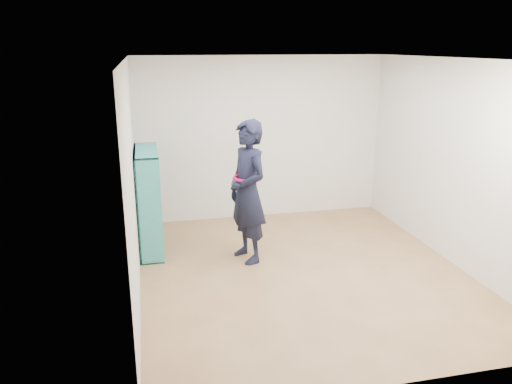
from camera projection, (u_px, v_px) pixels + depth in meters
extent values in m
plane|color=olive|center=(302.00, 272.00, 6.29)|extent=(4.50, 4.50, 0.00)
plane|color=white|center=(309.00, 59.00, 5.55)|extent=(4.50, 4.50, 0.00)
cube|color=silver|center=(132.00, 182.00, 5.49)|extent=(0.02, 4.50, 2.60)
cube|color=silver|center=(455.00, 164.00, 6.34)|extent=(0.02, 4.50, 2.60)
cube|color=silver|center=(261.00, 139.00, 8.02)|extent=(4.00, 0.02, 2.60)
cube|color=silver|center=(397.00, 243.00, 3.81)|extent=(4.00, 0.02, 2.60)
cube|color=teal|center=(150.00, 213.00, 6.31)|extent=(0.31, 0.02, 1.41)
cube|color=teal|center=(148.00, 190.00, 7.28)|extent=(0.31, 0.02, 1.41)
cube|color=teal|center=(152.00, 248.00, 6.99)|extent=(0.31, 1.06, 0.02)
cube|color=teal|center=(146.00, 151.00, 6.60)|extent=(0.31, 1.06, 0.02)
cube|color=teal|center=(138.00, 202.00, 6.76)|extent=(0.02, 1.06, 1.41)
cube|color=teal|center=(149.00, 205.00, 6.63)|extent=(0.29, 0.02, 1.37)
cube|color=teal|center=(148.00, 197.00, 6.95)|extent=(0.29, 0.02, 1.37)
cube|color=teal|center=(150.00, 224.00, 6.89)|extent=(0.29, 1.02, 0.02)
cube|color=teal|center=(149.00, 201.00, 6.79)|extent=(0.29, 1.02, 0.02)
cube|color=teal|center=(147.00, 177.00, 6.70)|extent=(0.29, 1.02, 0.02)
cube|color=beige|center=(154.00, 255.00, 6.66)|extent=(0.19, 0.12, 0.05)
cube|color=black|center=(152.00, 225.00, 6.49)|extent=(0.16, 0.14, 0.23)
cube|color=maroon|center=(151.00, 201.00, 6.40)|extent=(0.16, 0.14, 0.21)
cube|color=silver|center=(149.00, 180.00, 6.36)|extent=(0.19, 0.12, 0.07)
cube|color=navy|center=(153.00, 241.00, 6.91)|extent=(0.16, 0.14, 0.20)
cube|color=brown|center=(152.00, 216.00, 6.81)|extent=(0.16, 0.14, 0.25)
cube|color=#BFB28C|center=(150.00, 198.00, 6.78)|extent=(0.19, 0.12, 0.05)
cube|color=#26594C|center=(149.00, 169.00, 6.62)|extent=(0.16, 0.14, 0.22)
cube|color=beige|center=(153.00, 231.00, 7.22)|extent=(0.16, 0.14, 0.25)
cube|color=black|center=(151.00, 214.00, 7.20)|extent=(0.19, 0.12, 0.05)
cube|color=maroon|center=(150.00, 186.00, 7.03)|extent=(0.16, 0.14, 0.24)
cube|color=silver|center=(148.00, 162.00, 6.93)|extent=(0.16, 0.14, 0.24)
imported|color=black|center=(248.00, 192.00, 6.41)|extent=(0.64, 0.79, 1.86)
torus|color=#A40C49|center=(248.00, 178.00, 6.36)|extent=(0.49, 0.49, 0.04)
cube|color=silver|center=(234.00, 183.00, 6.37)|extent=(0.06, 0.11, 0.14)
cube|color=black|center=(234.00, 183.00, 6.37)|extent=(0.05, 0.11, 0.14)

